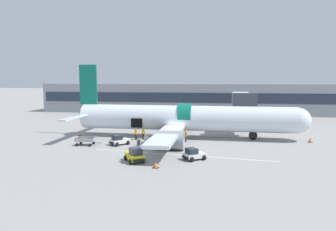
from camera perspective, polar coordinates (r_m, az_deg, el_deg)
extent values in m
plane|color=gray|center=(43.00, 1.78, -4.76)|extent=(500.00, 500.00, 0.00)
cube|color=silver|center=(34.83, 2.53, -7.52)|extent=(21.56, 2.55, 0.01)
cube|color=gray|center=(78.26, 5.41, 3.26)|extent=(81.65, 8.18, 7.67)
cube|color=#232D3D|center=(74.10, 5.17, 3.36)|extent=(80.02, 0.16, 2.45)
cylinder|color=#4C4C51|center=(52.79, 13.78, -0.82)|extent=(0.60, 0.60, 3.59)
cube|color=silver|center=(52.48, 13.87, 2.62)|extent=(2.78, 12.50, 2.78)
cube|color=#333842|center=(46.86, 14.38, 2.13)|extent=(3.61, 1.60, 3.33)
cylinder|color=silver|center=(44.71, 3.31, -0.48)|extent=(31.84, 3.73, 3.73)
sphere|color=silver|center=(45.81, 23.52, -0.86)|extent=(3.55, 3.55, 3.55)
cone|color=silver|center=(49.06, -15.51, -0.07)|extent=(4.29, 3.43, 3.43)
cylinder|color=#0F6B56|center=(44.63, 3.31, -0.06)|extent=(1.91, 3.74, 3.74)
cube|color=#0F6B56|center=(48.44, -14.94, 5.71)|extent=(2.80, 0.28, 6.13)
cube|color=silver|center=(44.92, -16.99, -0.26)|extent=(1.18, 8.48, 0.20)
cube|color=silver|center=(52.59, -12.87, 0.86)|extent=(1.18, 8.48, 0.20)
cube|color=silver|center=(37.08, -0.05, -3.58)|extent=(2.82, 15.14, 0.40)
cube|color=silver|center=(53.00, 2.90, -0.46)|extent=(2.82, 15.14, 0.40)
cylinder|color=gray|center=(37.09, 0.23, -4.72)|extent=(3.68, 2.35, 2.35)
cylinder|color=gray|center=(53.16, 3.12, -1.22)|extent=(3.68, 2.35, 2.35)
cube|color=black|center=(44.32, -6.00, -1.43)|extent=(1.70, 0.12, 1.40)
cylinder|color=#56565B|center=(44.97, 15.91, -2.80)|extent=(0.22, 0.22, 1.41)
sphere|color=black|center=(45.09, 15.88, -3.68)|extent=(1.23, 1.23, 1.23)
cylinder|color=#56565B|center=(42.91, -1.32, -2.99)|extent=(0.22, 0.22, 1.41)
sphere|color=black|center=(43.04, -1.32, -3.92)|extent=(1.23, 1.23, 1.23)
cylinder|color=#56565B|center=(47.90, -0.15, -1.96)|extent=(0.22, 0.22, 1.41)
sphere|color=black|center=(48.01, -0.15, -2.79)|extent=(1.23, 1.23, 1.23)
cube|color=yellow|center=(32.17, -6.40, -7.75)|extent=(2.61, 2.96, 0.63)
cube|color=#232833|center=(31.59, -6.16, -6.77)|extent=(1.63, 1.63, 0.71)
cube|color=black|center=(30.95, -5.61, -8.57)|extent=(1.09, 0.78, 0.32)
sphere|color=black|center=(31.23, -7.03, -8.73)|extent=(0.56, 0.56, 0.56)
sphere|color=black|center=(31.62, -4.76, -8.50)|extent=(0.56, 0.56, 0.56)
sphere|color=black|center=(32.89, -7.97, -7.94)|extent=(0.56, 0.56, 0.56)
sphere|color=black|center=(33.26, -5.80, -7.74)|extent=(0.56, 0.56, 0.56)
cube|color=white|center=(40.58, -9.13, -4.84)|extent=(2.62, 2.72, 0.50)
cube|color=#232833|center=(40.26, -9.68, -4.13)|extent=(1.58, 1.57, 0.61)
cube|color=black|center=(39.99, -10.73, -5.19)|extent=(0.97, 0.88, 0.25)
sphere|color=black|center=(40.76, -10.59, -5.12)|extent=(0.56, 0.56, 0.56)
sphere|color=black|center=(39.68, -9.72, -5.42)|extent=(0.56, 0.56, 0.56)
sphere|color=black|center=(41.56, -8.56, -4.85)|extent=(0.56, 0.56, 0.56)
sphere|color=black|center=(40.51, -7.65, -5.14)|extent=(0.56, 0.56, 0.56)
cube|color=silver|center=(32.87, 5.12, -7.56)|extent=(2.64, 2.45, 0.48)
cube|color=#232833|center=(32.53, 4.53, -6.74)|extent=(1.51, 1.53, 0.59)
cube|color=black|center=(32.27, 3.30, -7.99)|extent=(0.82, 1.02, 0.24)
sphere|color=black|center=(33.03, 3.36, -7.82)|extent=(0.56, 0.56, 0.56)
sphere|color=black|center=(31.99, 4.54, -8.32)|extent=(0.56, 0.56, 0.56)
sphere|color=black|center=(33.84, 5.65, -7.49)|extent=(0.56, 0.56, 0.56)
sphere|color=black|center=(32.83, 6.87, -7.95)|extent=(0.56, 0.56, 0.56)
cube|color=#999BA0|center=(41.01, -2.78, -4.60)|extent=(2.87, 2.13, 0.05)
cube|color=#999BA0|center=(40.94, -1.00, -4.21)|extent=(0.38, 1.63, 0.52)
cube|color=#999BA0|center=(40.17, -2.81, -4.43)|extent=(2.52, 0.55, 0.52)
cube|color=#999BA0|center=(41.73, -2.76, -4.00)|extent=(2.52, 0.55, 0.52)
cube|color=#333338|center=(41.05, -0.33, -4.89)|extent=(0.90, 0.25, 0.06)
sphere|color=black|center=(40.25, -1.50, -5.27)|extent=(0.40, 0.40, 0.40)
sphere|color=black|center=(41.87, -1.50, -4.80)|extent=(0.40, 0.40, 0.40)
sphere|color=black|center=(40.29, -4.11, -5.27)|extent=(0.40, 0.40, 0.40)
sphere|color=black|center=(41.91, -4.01, -4.80)|extent=(0.40, 0.40, 0.40)
cube|color=olive|center=(41.34, -3.79, -4.21)|extent=(0.51, 0.36, 0.38)
cube|color=#1E2347|center=(40.76, -2.99, -4.28)|extent=(0.46, 0.31, 0.50)
cube|color=#14472D|center=(40.87, -2.03, -4.30)|extent=(0.38, 0.30, 0.41)
cube|color=#4C1E1E|center=(41.31, -3.43, -4.18)|extent=(0.38, 0.24, 0.43)
cube|color=#999BA0|center=(41.25, -15.46, -4.68)|extent=(2.61, 1.55, 0.05)
cube|color=#999BA0|center=(40.79, -13.86, -4.40)|extent=(0.17, 1.36, 0.45)
cube|color=#999BA0|center=(40.61, -15.79, -4.51)|extent=(2.46, 0.26, 0.45)
cube|color=#999BA0|center=(41.80, -15.16, -4.17)|extent=(2.46, 0.26, 0.45)
cube|color=#333338|center=(40.74, -13.19, -5.11)|extent=(0.90, 0.15, 0.06)
sphere|color=black|center=(40.40, -14.61, -5.44)|extent=(0.40, 0.40, 0.40)
sphere|color=black|center=(41.66, -13.98, -5.06)|extent=(0.40, 0.40, 0.40)
sphere|color=black|center=(41.02, -16.93, -5.34)|extent=(0.40, 0.40, 0.40)
sphere|color=black|center=(42.26, -16.25, -4.96)|extent=(0.40, 0.40, 0.40)
cube|color=#721951|center=(40.95, -14.64, -4.40)|extent=(0.52, 0.28, 0.41)
cube|color=#721951|center=(41.26, -16.59, -4.35)|extent=(0.43, 0.24, 0.46)
cube|color=#721951|center=(40.94, -14.19, -4.39)|extent=(0.38, 0.26, 0.42)
cylinder|color=#2D2D33|center=(42.49, -0.02, -4.37)|extent=(0.34, 0.34, 0.77)
cylinder|color=orange|center=(42.37, -0.02, -3.46)|extent=(0.43, 0.43, 0.61)
sphere|color=brown|center=(42.30, -0.02, -2.91)|extent=(0.21, 0.21, 0.21)
cylinder|color=orange|center=(42.17, 0.00, -3.60)|extent=(0.14, 0.14, 0.56)
cylinder|color=orange|center=(42.59, -0.04, -3.49)|extent=(0.14, 0.14, 0.56)
cylinder|color=black|center=(43.62, -6.10, -4.08)|extent=(0.40, 0.40, 0.83)
cylinder|color=orange|center=(43.48, -6.12, -3.11)|extent=(0.51, 0.51, 0.65)
sphere|color=#9E7556|center=(43.41, -6.12, -2.54)|extent=(0.23, 0.23, 0.23)
cylinder|color=orange|center=(43.72, -6.15, -3.16)|extent=(0.16, 0.16, 0.60)
cylinder|color=orange|center=(43.27, -6.08, -3.26)|extent=(0.16, 0.16, 0.60)
cylinder|color=black|center=(40.63, 2.68, -4.81)|extent=(0.46, 0.46, 0.89)
cylinder|color=#B7E019|center=(40.47, 2.69, -3.71)|extent=(0.59, 0.59, 0.70)
sphere|color=#9E7556|center=(40.39, 2.69, -3.05)|extent=(0.25, 0.25, 0.25)
cylinder|color=#B7E019|center=(40.35, 2.40, -3.85)|extent=(0.19, 0.19, 0.64)
cylinder|color=#B7E019|center=(40.63, 2.97, -3.78)|extent=(0.19, 0.19, 0.64)
cylinder|color=#2D2D33|center=(41.83, 3.35, -4.51)|extent=(0.43, 0.43, 0.84)
cylinder|color=orange|center=(41.69, 3.36, -3.50)|extent=(0.56, 0.56, 0.66)
sphere|color=#9E7556|center=(41.61, 3.36, -2.89)|extent=(0.23, 0.23, 0.23)
cylinder|color=orange|center=(41.88, 3.15, -3.55)|extent=(0.18, 0.18, 0.61)
cylinder|color=orange|center=(41.52, 3.56, -3.64)|extent=(0.18, 0.18, 0.61)
cylinder|color=#1E2338|center=(41.92, 1.20, -4.47)|extent=(0.38, 0.38, 0.85)
cylinder|color=#B7E019|center=(41.78, 1.20, -3.45)|extent=(0.49, 0.49, 0.67)
sphere|color=beige|center=(41.70, 1.20, -2.84)|extent=(0.23, 0.23, 0.23)
cylinder|color=#B7E019|center=(41.76, 0.88, -3.55)|extent=(0.16, 0.16, 0.61)
cylinder|color=#B7E019|center=(41.82, 1.52, -3.54)|extent=(0.16, 0.16, 0.61)
cylinder|color=black|center=(43.86, -4.70, -4.03)|extent=(0.37, 0.37, 0.78)
cylinder|color=orange|center=(43.74, -4.71, -3.14)|extent=(0.48, 0.48, 0.61)
sphere|color=brown|center=(43.67, -4.72, -2.61)|extent=(0.21, 0.21, 0.21)
cylinder|color=orange|center=(43.88, -4.94, -3.20)|extent=(0.15, 0.15, 0.56)
cylinder|color=orange|center=(43.62, -4.49, -3.25)|extent=(0.15, 0.15, 0.56)
cube|color=#2D2D33|center=(39.74, -5.61, -5.28)|extent=(0.51, 0.38, 0.65)
cube|color=black|center=(39.66, -5.62, -4.73)|extent=(0.28, 0.13, 0.12)
cube|color=black|center=(46.12, 25.45, -4.62)|extent=(0.60, 0.60, 0.03)
cone|color=orange|center=(46.06, 25.47, -4.21)|extent=(0.44, 0.44, 0.70)
cylinder|color=white|center=(46.05, 25.47, -4.17)|extent=(0.26, 0.26, 0.08)
cube|color=black|center=(29.93, -2.35, -9.90)|extent=(0.59, 0.59, 0.03)
cone|color=orange|center=(29.85, -2.35, -9.36)|extent=(0.44, 0.44, 0.61)
cylinder|color=white|center=(29.84, -2.35, -9.31)|extent=(0.26, 0.26, 0.07)
cube|color=black|center=(38.19, 2.55, -6.22)|extent=(0.55, 0.55, 0.03)
cone|color=orange|center=(38.13, 2.55, -5.80)|extent=(0.41, 0.41, 0.60)
cylinder|color=white|center=(38.12, 2.55, -5.76)|extent=(0.24, 0.24, 0.07)
cube|color=black|center=(48.48, -16.42, -3.70)|extent=(0.47, 0.47, 0.03)
cone|color=orange|center=(48.41, -16.43, -3.28)|extent=(0.35, 0.35, 0.75)
cylinder|color=white|center=(48.41, -16.43, -3.24)|extent=(0.20, 0.20, 0.09)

